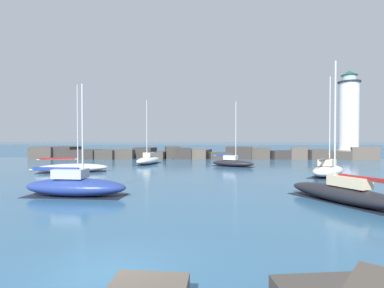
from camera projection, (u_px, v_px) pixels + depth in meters
The scene contains 10 objects.
ground_plane at pixel (109, 273), 9.02m from camera, with size 600.00×600.00×0.00m, color #336084.
open_sea_beyond at pixel (201, 148), 118.89m from camera, with size 400.00×116.00×0.01m.
breakwater_jetty at pixel (191, 154), 58.94m from camera, with size 67.19×7.14×2.38m.
lighthouse at pixel (349, 120), 58.04m from camera, with size 4.84×4.84×17.10m.
sailboat_moored_0 at pixel (328, 170), 31.63m from camera, with size 5.89×6.70×10.64m.
sailboat_moored_1 at pixel (75, 186), 21.00m from camera, with size 7.42×2.81×7.85m.
sailboat_moored_2 at pixel (72, 168), 35.54m from camera, with size 8.50×4.87×10.41m.
sailboat_moored_3 at pixel (232, 162), 42.55m from camera, with size 6.40×4.49×9.21m.
sailboat_moored_4 at pixel (148, 160), 46.71m from camera, with size 3.70×7.39×9.90m.
sailboat_moored_5 at pixel (344, 193), 18.69m from camera, with size 5.46×8.20×9.02m.
Camera 1 is at (3.00, -8.78, 4.08)m, focal length 28.00 mm.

